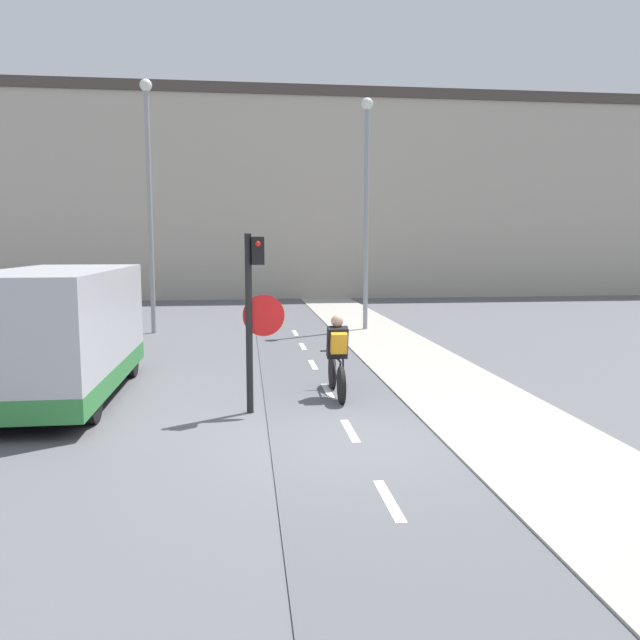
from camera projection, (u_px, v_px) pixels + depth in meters
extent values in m
plane|color=#5B5B60|center=(356.00, 443.00, 8.61)|extent=(120.00, 120.00, 0.00)
cube|color=#56565B|center=(356.00, 442.00, 8.61)|extent=(2.37, 60.00, 0.02)
cube|color=white|center=(389.00, 500.00, 6.64)|extent=(0.12, 1.10, 0.00)
cube|color=white|center=(350.00, 431.00, 9.10)|extent=(0.12, 1.10, 0.00)
cube|color=white|center=(328.00, 391.00, 11.57)|extent=(0.12, 1.10, 0.00)
cube|color=white|center=(313.00, 365.00, 14.03)|extent=(0.12, 1.10, 0.00)
cube|color=white|center=(303.00, 346.00, 16.49)|extent=(0.12, 1.10, 0.00)
cube|color=white|center=(295.00, 333.00, 18.96)|extent=(0.12, 1.10, 0.00)
cube|color=#A8A399|center=(520.00, 435.00, 8.89)|extent=(2.40, 60.00, 0.05)
cube|color=#B2A899|center=(273.00, 202.00, 32.40)|extent=(60.00, 5.00, 9.70)
cube|color=#473D38|center=(272.00, 101.00, 31.77)|extent=(60.00, 5.20, 0.50)
cylinder|color=black|center=(249.00, 325.00, 9.97)|extent=(0.11, 0.11, 2.89)
cube|color=black|center=(258.00, 251.00, 9.85)|extent=(0.20, 0.20, 0.44)
sphere|color=red|center=(258.00, 244.00, 9.73)|extent=(0.09, 0.09, 0.09)
cone|color=red|center=(264.00, 316.00, 9.98)|extent=(0.67, 0.01, 0.67)
cone|color=silver|center=(264.00, 315.00, 9.98)|extent=(0.60, 0.02, 0.60)
cylinder|color=gray|center=(150.00, 214.00, 18.67)|extent=(0.14, 0.14, 7.22)
sphere|color=silver|center=(146.00, 85.00, 18.21)|extent=(0.36, 0.36, 0.36)
cylinder|color=gray|center=(366.00, 221.00, 19.27)|extent=(0.14, 0.14, 6.82)
sphere|color=silver|center=(367.00, 104.00, 18.84)|extent=(0.36, 0.36, 0.36)
cylinder|color=black|center=(341.00, 385.00, 10.66)|extent=(0.07, 0.65, 0.65)
cylinder|color=black|center=(332.00, 372.00, 11.78)|extent=(0.07, 0.65, 0.65)
cylinder|color=black|center=(335.00, 367.00, 11.41)|extent=(0.04, 0.72, 0.40)
cylinder|color=black|center=(339.00, 372.00, 10.89)|extent=(0.04, 0.38, 0.43)
cylinder|color=black|center=(336.00, 358.00, 11.21)|extent=(0.04, 1.06, 0.07)
cylinder|color=black|center=(339.00, 383.00, 10.88)|extent=(0.04, 0.43, 0.05)
cylinder|color=black|center=(332.00, 351.00, 11.73)|extent=(0.46, 0.03, 0.03)
cube|color=black|center=(337.00, 342.00, 11.05)|extent=(0.36, 0.31, 0.59)
sphere|color=tan|center=(337.00, 321.00, 11.05)|extent=(0.22, 0.22, 0.22)
cylinder|color=#232328|center=(332.00, 367.00, 11.06)|extent=(0.04, 0.07, 0.41)
cylinder|color=#232328|center=(343.00, 367.00, 11.08)|extent=(0.04, 0.07, 0.41)
cube|color=orange|center=(339.00, 343.00, 10.87)|extent=(0.28, 0.23, 0.39)
cube|color=#B7B7BC|center=(59.00, 328.00, 10.95)|extent=(2.03, 5.20, 2.04)
cube|color=#33843D|center=(61.00, 375.00, 11.06)|extent=(2.04, 5.21, 0.36)
cube|color=black|center=(93.00, 295.00, 13.45)|extent=(1.83, 0.04, 0.70)
cylinder|color=black|center=(39.00, 362.00, 12.62)|extent=(0.18, 0.70, 0.70)
cylinder|color=black|center=(131.00, 360.00, 12.84)|extent=(0.18, 0.70, 0.70)
cylinder|color=black|center=(92.00, 401.00, 9.51)|extent=(0.18, 0.70, 0.70)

